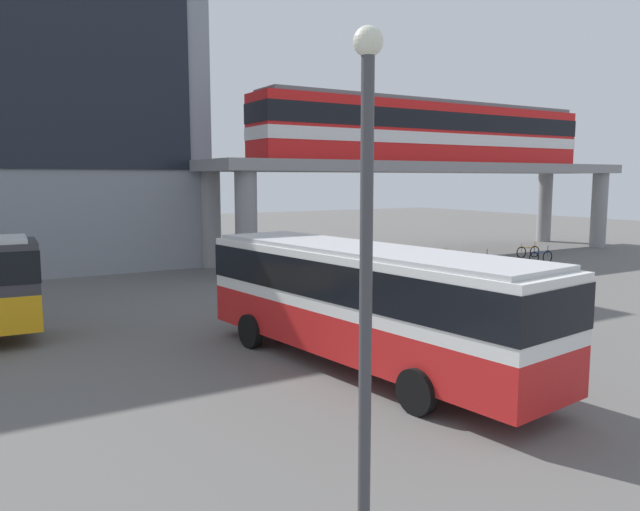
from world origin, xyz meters
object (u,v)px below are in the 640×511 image
bus_main (363,294)px  bicycle_blue (541,257)px  train (431,131)px  bicycle_orange (528,252)px  pedestrian_walking_across (446,269)px  bicycle_green (349,272)px  bicycle_red (480,261)px

bus_main → bicycle_blue: bus_main is taller
train → bus_main: 25.21m
bicycle_orange → pedestrian_walking_across: size_ratio=0.97×
train → pedestrian_walking_across: 13.71m
bus_main → pedestrian_walking_across: bus_main is taller
train → bicycle_green: size_ratio=14.08×
bicycle_red → pedestrian_walking_across: bearing=-147.4°
bicycle_orange → train: bearing=140.9°
bicycle_green → bicycle_red: bearing=-1.1°
bicycle_red → bicycle_orange: (5.76, 1.51, 0.00)m
bicycle_red → pedestrian_walking_across: pedestrian_walking_across is taller
bus_main → bicycle_blue: size_ratio=6.31×
train → bicycle_red: size_ratio=13.59×
bicycle_red → bicycle_orange: 5.95m
bicycle_green → pedestrian_walking_across: bearing=-58.1°
bicycle_red → bicycle_blue: 4.33m
bicycle_blue → pedestrian_walking_across: size_ratio=0.98×
bus_main → bicycle_orange: size_ratio=6.34×
train → bicycle_red: 9.35m
bicycle_blue → bicycle_green: 13.03m
bicycle_blue → bicycle_green: bearing=176.1°
bicycle_orange → bicycle_green: size_ratio=1.03×
bicycle_blue → bicycle_orange: size_ratio=1.00×
bicycle_orange → bus_main: bearing=-148.7°
train → bicycle_blue: 10.30m
bus_main → pedestrian_walking_across: (10.19, 7.99, -1.12)m
bus_main → bicycle_green: 14.40m
bicycle_blue → bicycle_green: (-13.00, 0.88, 0.00)m
bicycle_blue → bicycle_orange: (1.49, 2.21, 0.00)m
pedestrian_walking_across → bicycle_orange: bearing=24.6°
bus_main → train: bearing=45.2°
train → bicycle_blue: bearing=-61.4°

